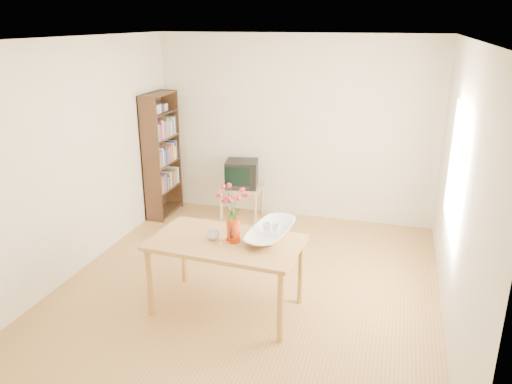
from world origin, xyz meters
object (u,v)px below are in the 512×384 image
(table, at_px, (226,248))
(television, at_px, (242,173))
(pitcher, at_px, (233,231))
(bowl, at_px, (271,212))
(mug, at_px, (213,235))

(table, bearing_deg, television, 107.78)
(pitcher, distance_m, bowl, 0.41)
(pitcher, bearing_deg, mug, 176.94)
(pitcher, height_order, mug, pitcher)
(table, distance_m, mug, 0.18)
(pitcher, distance_m, mug, 0.21)
(mug, relative_size, bowl, 0.23)
(table, xyz_separation_m, television, (-0.62, 2.44, -0.01))
(pitcher, bearing_deg, television, 97.26)
(pitcher, bearing_deg, table, -178.84)
(pitcher, relative_size, television, 0.43)
(bowl, bearing_deg, table, -148.78)
(bowl, distance_m, television, 2.45)
(pitcher, relative_size, bowl, 0.42)
(table, height_order, mug, mug)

